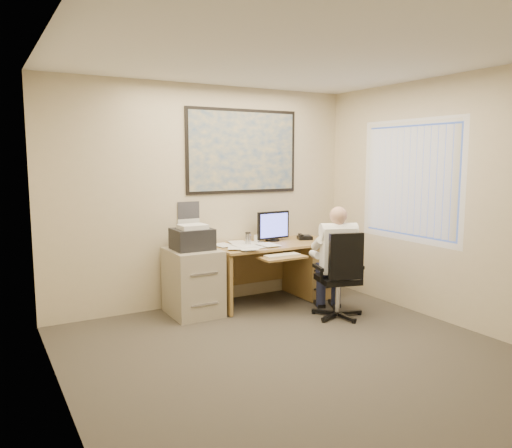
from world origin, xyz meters
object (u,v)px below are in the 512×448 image
desk (294,264)px  person (337,262)px  office_chair (341,292)px  filing_cabinet (193,276)px

desk → person: person is taller
office_chair → person: size_ratio=0.79×
desk → filing_cabinet: size_ratio=1.51×
desk → filing_cabinet: (-1.43, -0.02, 0.01)m
desk → office_chair: 0.99m
person → desk: bearing=109.8°
filing_cabinet → office_chair: filing_cabinet is taller
desk → person: (-0.03, -0.90, 0.19)m
office_chair → person: 0.35m
desk → office_chair: (-0.02, -0.98, -0.15)m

